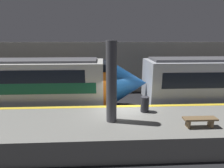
% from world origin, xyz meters
% --- Properties ---
extents(ground_plane, '(120.00, 120.00, 0.00)m').
position_xyz_m(ground_plane, '(0.00, 0.00, 0.00)').
color(ground_plane, black).
extents(platform, '(40.00, 3.65, 1.15)m').
position_xyz_m(platform, '(0.00, -1.83, 0.57)').
color(platform, slate).
rests_on(platform, ground).
extents(station_rear_barrier, '(50.00, 0.15, 4.67)m').
position_xyz_m(station_rear_barrier, '(0.00, 6.27, 2.33)').
color(station_rear_barrier, '#B2AD9E').
rests_on(station_rear_barrier, ground).
extents(support_pillar_near, '(0.49, 0.49, 3.81)m').
position_xyz_m(support_pillar_near, '(-0.80, -1.93, 3.05)').
color(support_pillar_near, '#47474C').
rests_on(support_pillar_near, platform).
extents(platform_bench, '(1.50, 0.40, 0.45)m').
position_xyz_m(platform_bench, '(3.14, -2.75, 1.48)').
color(platform_bench, brown).
rests_on(platform_bench, platform).
extents(trash_bin, '(0.44, 0.44, 0.85)m').
position_xyz_m(trash_bin, '(1.06, -0.94, 1.57)').
color(trash_bin, '#232328').
rests_on(trash_bin, platform).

